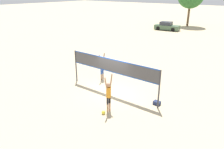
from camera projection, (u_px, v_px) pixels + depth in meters
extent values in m
plane|color=#C6B28C|center=(112.00, 92.00, 15.33)|extent=(200.00, 200.00, 0.00)
cylinder|color=#38383D|center=(76.00, 66.00, 16.88)|extent=(0.10, 0.10, 2.46)
cylinder|color=#38383D|center=(159.00, 90.00, 12.89)|extent=(0.10, 0.10, 2.46)
cube|color=#47474C|center=(112.00, 66.00, 14.61)|extent=(6.93, 0.02, 0.95)
cube|color=#1E4CB2|center=(112.00, 59.00, 14.45)|extent=(6.93, 0.03, 0.06)
cube|color=#1E4CB2|center=(112.00, 72.00, 14.77)|extent=(6.93, 0.03, 0.06)
cylinder|color=tan|center=(108.00, 108.00, 12.82)|extent=(0.11, 0.11, 0.51)
cylinder|color=black|center=(108.00, 101.00, 12.65)|extent=(0.12, 0.12, 0.41)
cylinder|color=tan|center=(110.00, 107.00, 12.96)|extent=(0.11, 0.11, 0.51)
cylinder|color=black|center=(110.00, 100.00, 12.80)|extent=(0.12, 0.12, 0.41)
cylinder|color=orange|center=(109.00, 92.00, 12.53)|extent=(0.28, 0.28, 0.65)
sphere|color=tan|center=(109.00, 85.00, 12.37)|extent=(0.25, 0.25, 0.25)
cylinder|color=tan|center=(106.00, 83.00, 12.11)|extent=(0.08, 0.23, 0.73)
cylinder|color=tan|center=(111.00, 80.00, 12.47)|extent=(0.08, 0.23, 0.73)
cylinder|color=#8C664C|center=(103.00, 76.00, 17.58)|extent=(0.11, 0.11, 0.47)
cylinder|color=#1E47A5|center=(103.00, 71.00, 17.43)|extent=(0.12, 0.12, 0.39)
cylinder|color=#8C664C|center=(101.00, 77.00, 17.43)|extent=(0.11, 0.11, 0.47)
cylinder|color=#1E47A5|center=(101.00, 72.00, 17.28)|extent=(0.12, 0.12, 0.39)
cylinder|color=#8C664C|center=(102.00, 66.00, 17.17)|extent=(0.28, 0.28, 0.61)
sphere|color=#8C664C|center=(102.00, 61.00, 17.02)|extent=(0.24, 0.24, 0.24)
cylinder|color=#8C664C|center=(104.00, 58.00, 17.13)|extent=(0.08, 0.22, 0.68)
cylinder|color=#8C664C|center=(100.00, 59.00, 16.77)|extent=(0.08, 0.22, 0.68)
sphere|color=yellow|center=(103.00, 112.00, 12.63)|extent=(0.22, 0.22, 0.22)
cube|color=navy|center=(157.00, 103.00, 13.68)|extent=(0.42, 0.32, 0.23)
cube|color=#4C6B4C|center=(167.00, 27.00, 38.76)|extent=(4.43, 2.21, 0.75)
cube|color=#2D333D|center=(166.00, 23.00, 38.62)|extent=(2.08, 1.83, 0.58)
cylinder|color=black|center=(176.00, 28.00, 38.85)|extent=(0.66, 0.28, 0.64)
cylinder|color=black|center=(173.00, 30.00, 37.50)|extent=(0.66, 0.28, 0.64)
cylinder|color=black|center=(161.00, 27.00, 40.14)|extent=(0.66, 0.28, 0.64)
cylinder|color=black|center=(158.00, 28.00, 38.80)|extent=(0.66, 0.28, 0.64)
cylinder|color=brown|center=(189.00, 15.00, 42.40)|extent=(0.41, 0.41, 4.43)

